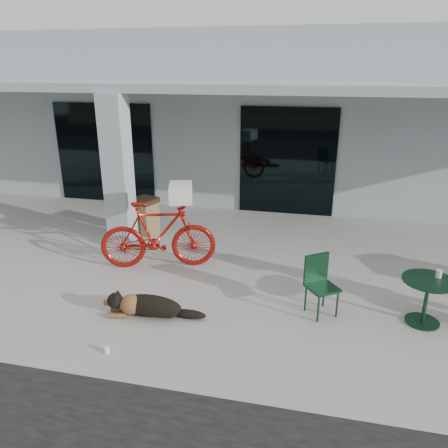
% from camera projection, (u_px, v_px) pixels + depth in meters
% --- Properties ---
extents(ground, '(80.00, 80.00, 0.00)m').
position_uv_depth(ground, '(148.00, 298.00, 7.23)').
color(ground, '#AFADA5').
rests_on(ground, ground).
extents(building, '(22.00, 7.00, 4.50)m').
position_uv_depth(building, '(243.00, 110.00, 14.25)').
color(building, '#A4B3B9').
rests_on(building, ground).
extents(storefront_glass_left, '(2.80, 0.06, 2.70)m').
position_uv_depth(storefront_glass_left, '(105.00, 153.00, 12.00)').
color(storefront_glass_left, black).
rests_on(storefront_glass_left, ground).
extents(storefront_glass_right, '(2.40, 0.06, 2.70)m').
position_uv_depth(storefront_glass_right, '(287.00, 162.00, 10.96)').
color(storefront_glass_right, black).
rests_on(storefront_glass_right, ground).
extents(column, '(0.50, 0.50, 3.12)m').
position_uv_depth(column, '(118.00, 171.00, 9.12)').
color(column, '#A4B3B9').
rests_on(column, ground).
extents(overhang, '(22.00, 2.80, 0.18)m').
position_uv_depth(overhang, '(202.00, 86.00, 9.44)').
color(overhang, '#A4B3B9').
rests_on(overhang, column).
extents(bicycle, '(2.24, 1.20, 1.30)m').
position_uv_depth(bicycle, '(158.00, 235.00, 8.16)').
color(bicycle, '#9E120C').
rests_on(bicycle, ground).
extents(laundry_basket, '(0.55, 0.64, 0.33)m').
position_uv_depth(laundry_basket, '(181.00, 193.00, 7.91)').
color(laundry_basket, white).
rests_on(laundry_basket, bicycle).
extents(dog, '(1.22, 0.62, 0.39)m').
position_uv_depth(dog, '(150.00, 305.00, 6.66)').
color(dog, black).
rests_on(dog, ground).
extents(cup_near_dog, '(0.10, 0.10, 0.10)m').
position_uv_depth(cup_near_dog, '(107.00, 350.00, 5.84)').
color(cup_near_dog, white).
rests_on(cup_near_dog, ground).
extents(cafe_table_far, '(0.82, 0.82, 0.71)m').
position_uv_depth(cafe_table_far, '(426.00, 301.00, 6.43)').
color(cafe_table_far, '#123620').
rests_on(cafe_table_far, ground).
extents(cafe_chair_far_a, '(0.61, 0.62, 0.93)m').
position_uv_depth(cafe_chair_far_a, '(322.00, 287.00, 6.62)').
color(cafe_chair_far_a, '#123620').
rests_on(cafe_chair_far_a, ground).
extents(cup_on_table, '(0.09, 0.09, 0.11)m').
position_uv_depth(cup_on_table, '(439.00, 274.00, 6.36)').
color(cup_on_table, white).
rests_on(cup_on_table, cafe_table_far).
extents(trash_receptacle, '(0.63, 0.63, 0.84)m').
position_uv_depth(trash_receptacle, '(146.00, 216.00, 9.90)').
color(trash_receptacle, olive).
rests_on(trash_receptacle, ground).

